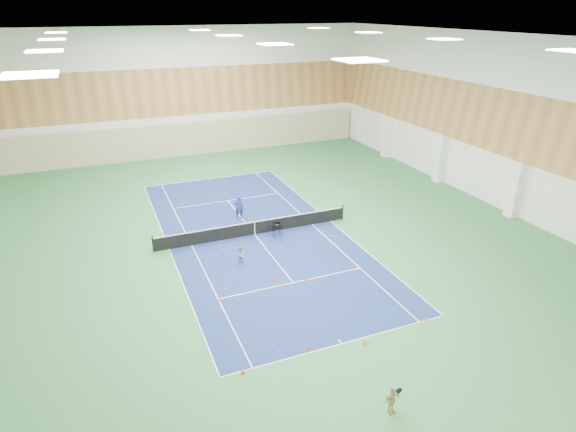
{
  "coord_description": "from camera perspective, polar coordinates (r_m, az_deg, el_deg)",
  "views": [
    {
      "loc": [
        -8.66,
        -26.77,
        13.59
      ],
      "look_at": [
        1.4,
        -2.25,
        2.0
      ],
      "focal_mm": 30.0,
      "sensor_mm": 36.0,
      "label": 1
    }
  ],
  "objects": [
    {
      "name": "cone_base_b",
      "position": [
        21.43,
        2.44,
        -15.36
      ],
      "size": [
        0.21,
        0.21,
        0.23
      ],
      "primitive_type": "cone",
      "color": "red",
      "rests_on": "ground"
    },
    {
      "name": "cone_base_d",
      "position": [
        24.02,
        15.95,
        -11.58
      ],
      "size": [
        0.2,
        0.2,
        0.22
      ],
      "primitive_type": "cone",
      "color": "#F2600C",
      "rests_on": "ground"
    },
    {
      "name": "ground",
      "position": [
        31.24,
        -3.96,
        -2.22
      ],
      "size": [
        40.0,
        40.0,
        0.0
      ],
      "primitive_type": "plane",
      "color": "#30703D",
      "rests_on": "ground"
    },
    {
      "name": "ball_cart",
      "position": [
        30.71,
        -1.33,
        -1.67
      ],
      "size": [
        0.61,
        0.61,
        0.95
      ],
      "primitive_type": null,
      "rotation": [
        0.0,
        0.0,
        -0.13
      ],
      "color": "black",
      "rests_on": "ground"
    },
    {
      "name": "cone_base_c",
      "position": [
        21.96,
        9.06,
        -14.59
      ],
      "size": [
        0.2,
        0.2,
        0.22
      ],
      "primitive_type": "cone",
      "color": "#DB610B",
      "rests_on": "ground"
    },
    {
      "name": "cone_base_a",
      "position": [
        20.39,
        -5.36,
        -17.87
      ],
      "size": [
        0.21,
        0.21,
        0.23
      ],
      "primitive_type": "cone",
      "color": "#E13E0B",
      "rests_on": "ground"
    },
    {
      "name": "tennis_balls_scatter",
      "position": [
        31.22,
        -3.96,
        -2.15
      ],
      "size": [
        10.57,
        22.77,
        0.07
      ],
      "primitive_type": null,
      "color": "#C8ED28",
      "rests_on": "ground"
    },
    {
      "name": "cone_svc_a",
      "position": [
        24.72,
        -8.07,
        -9.71
      ],
      "size": [
        0.18,
        0.18,
        0.2
      ],
      "primitive_type": "cone",
      "color": "#EE490C",
      "rests_on": "ground"
    },
    {
      "name": "child_apron",
      "position": [
        18.91,
        12.2,
        -20.55
      ],
      "size": [
        0.71,
        0.39,
        1.14
      ],
      "primitive_type": "imported",
      "rotation": [
        0.0,
        0.0,
        0.18
      ],
      "color": "tan",
      "rests_on": "ground"
    },
    {
      "name": "back_curtain",
      "position": [
        48.81,
        -11.55,
        8.92
      ],
      "size": [
        35.4,
        0.16,
        3.2
      ],
      "primitive_type": "cube",
      "color": "#C6B793",
      "rests_on": "ground"
    },
    {
      "name": "cone_svc_d",
      "position": [
        27.49,
        7.62,
        -6.01
      ],
      "size": [
        0.18,
        0.18,
        0.2
      ],
      "primitive_type": "cone",
      "color": "red",
      "rests_on": "ground"
    },
    {
      "name": "ceiling_light_grid",
      "position": [
        28.18,
        -4.67,
        20.15
      ],
      "size": [
        21.4,
        25.4,
        0.06
      ],
      "primitive_type": null,
      "color": "white",
      "rests_on": "room_shell"
    },
    {
      "name": "cone_svc_c",
      "position": [
        26.15,
        2.17,
        -7.43
      ],
      "size": [
        0.2,
        0.2,
        0.21
      ],
      "primitive_type": "cone",
      "color": "#FF640D",
      "rests_on": "ground"
    },
    {
      "name": "cone_svc_b",
      "position": [
        26.1,
        -1.68,
        -7.46
      ],
      "size": [
        0.21,
        0.21,
        0.23
      ],
      "primitive_type": "cone",
      "color": "red",
      "rests_on": "ground"
    },
    {
      "name": "child_court",
      "position": [
        27.73,
        -5.52,
        -4.61
      ],
      "size": [
        0.62,
        0.55,
        1.04
      ],
      "primitive_type": "imported",
      "rotation": [
        0.0,
        0.0,
        0.38
      ],
      "color": "#97979F",
      "rests_on": "ground"
    },
    {
      "name": "room_shell",
      "position": [
        29.14,
        -4.28,
        8.46
      ],
      "size": [
        36.0,
        40.0,
        12.0
      ],
      "primitive_type": null,
      "color": "white",
      "rests_on": "ground"
    },
    {
      "name": "coach",
      "position": [
        33.44,
        -5.84,
        1.06
      ],
      "size": [
        0.67,
        0.5,
        1.66
      ],
      "primitive_type": "imported",
      "rotation": [
        0.0,
        0.0,
        2.96
      ],
      "color": "navy",
      "rests_on": "ground"
    },
    {
      "name": "wood_cladding",
      "position": [
        28.68,
        -4.41,
        12.31
      ],
      "size": [
        36.0,
        40.0,
        8.0
      ],
      "primitive_type": null,
      "color": "#B97C45",
      "rests_on": "room_shell"
    },
    {
      "name": "court_surface",
      "position": [
        31.24,
        -3.96,
        -2.22
      ],
      "size": [
        10.97,
        23.77,
        0.01
      ],
      "primitive_type": "cube",
      "color": "navy",
      "rests_on": "ground"
    },
    {
      "name": "tennis_net",
      "position": [
        31.01,
        -3.98,
        -1.31
      ],
      "size": [
        12.8,
        0.1,
        1.1
      ],
      "primitive_type": null,
      "color": "black",
      "rests_on": "ground"
    }
  ]
}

